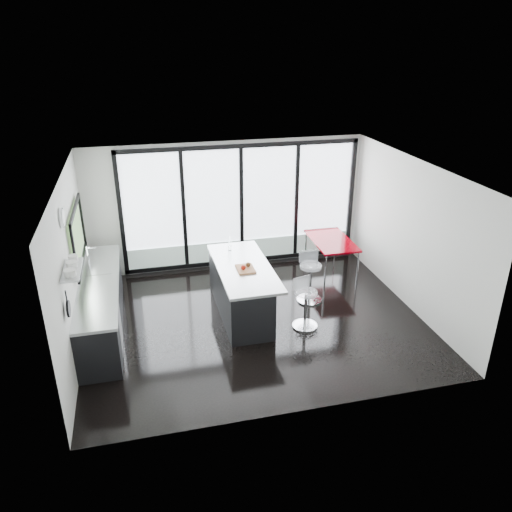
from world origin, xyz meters
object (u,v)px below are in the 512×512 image
object	(u,v)px
island	(240,289)
bar_stool_far	(310,283)
bar_stool_near	(306,309)
red_table	(331,256)

from	to	relation	value
island	bar_stool_far	bearing A→B (deg)	3.90
bar_stool_near	bar_stool_far	size ratio (longest dim) A/B	0.92
island	bar_stool_far	xyz separation A→B (m)	(1.41, 0.10, -0.09)
red_table	bar_stool_far	bearing A→B (deg)	-127.68
island	bar_stool_near	bearing A→B (deg)	-37.82
bar_stool_near	red_table	world-z (taller)	red_table
bar_stool_far	red_table	size ratio (longest dim) A/B	0.55
bar_stool_near	red_table	distance (m)	2.38
bar_stool_near	red_table	xyz separation A→B (m)	(1.27, 2.01, 0.02)
bar_stool_far	island	bearing A→B (deg)	-173.29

